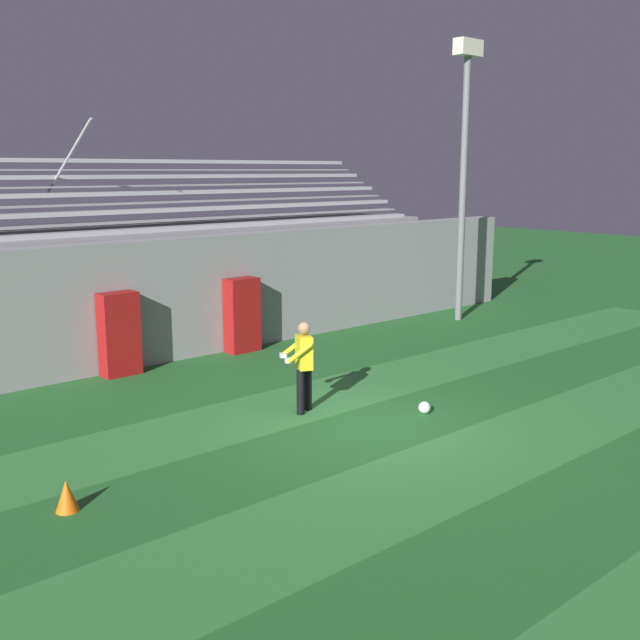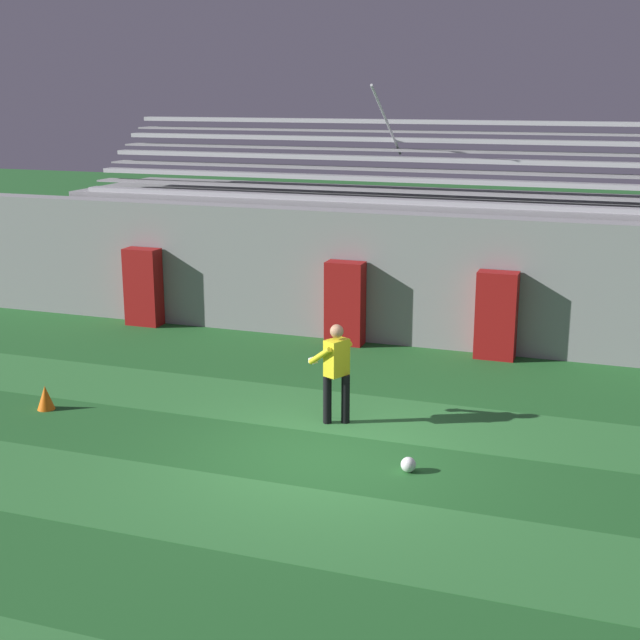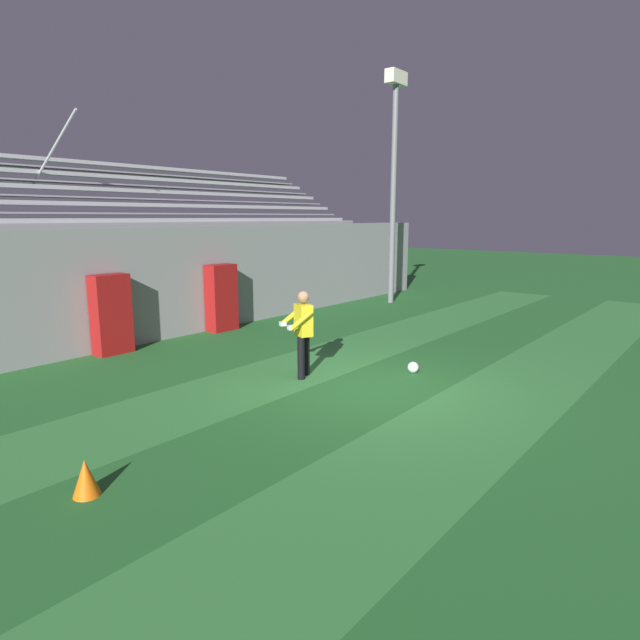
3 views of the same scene
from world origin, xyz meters
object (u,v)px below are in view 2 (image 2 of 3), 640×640
Objects in this scene: padding_pillar_gate_left at (345,303)px; traffic_cone at (46,398)px; padding_pillar_far_left at (143,287)px; padding_pillar_gate_right at (496,315)px; goalkeeper at (336,367)px; soccer_ball at (408,465)px.

traffic_cone is at bearing -122.73° from padding_pillar_gate_left.
traffic_cone is (1.31, -5.57, -0.68)m from padding_pillar_far_left.
padding_pillar_gate_right is at bearing 0.00° from padding_pillar_far_left.
padding_pillar_gate_left is 4.71m from goalkeeper.
padding_pillar_gate_right is 4.92m from goalkeeper.
soccer_ball is at bearing -37.80° from padding_pillar_far_left.
padding_pillar_gate_left is 6.74m from soccer_ball.
soccer_ball is (2.89, -6.03, -0.78)m from padding_pillar_gate_left.
padding_pillar_far_left reaches higher than traffic_cone.
goalkeeper is (-1.91, -4.53, 0.06)m from padding_pillar_gate_right.
padding_pillar_gate_left is 4.89m from padding_pillar_far_left.
goalkeeper is at bearing -112.85° from padding_pillar_gate_right.
padding_pillar_gate_left is 8.14× the size of soccer_ball.
padding_pillar_far_left is 8.14× the size of soccer_ball.
goalkeeper is at bearing -74.04° from padding_pillar_gate_left.
goalkeeper is at bearing 12.05° from traffic_cone.
goalkeeper is 5.04m from traffic_cone.
soccer_ball is at bearing -43.32° from goalkeeper.
padding_pillar_gate_left is at bearing 115.60° from soccer_ball.
padding_pillar_far_left is 1.07× the size of goalkeeper.
soccer_ball is at bearing -64.40° from padding_pillar_gate_left.
padding_pillar_gate_right and padding_pillar_far_left have the same top height.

